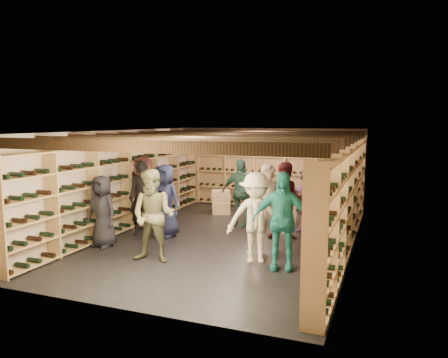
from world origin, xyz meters
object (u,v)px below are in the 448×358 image
crate_stack_right (285,214)px  person_8 (287,201)px  person_0 (102,211)px  person_11 (309,199)px  person_3 (256,218)px  person_2 (153,216)px  person_4 (281,221)px  person_1 (143,198)px  crate_stack_left (221,202)px  person_5 (143,193)px  person_6 (165,201)px  person_12 (333,193)px  person_7 (269,207)px  person_9 (161,196)px  crate_loose (318,218)px  person_10 (240,192)px

crate_stack_right → person_8: 1.60m
person_0 → person_11: person_11 is taller
crate_stack_right → person_3: size_ratio=0.35×
crate_stack_right → person_2: (-1.60, -3.90, 0.62)m
person_0 → person_11: 4.68m
person_2 → person_4: person_4 is taller
person_1 → person_4: size_ratio=0.99×
crate_stack_left → person_5: person_5 is taller
person_6 → person_12: 3.89m
crate_stack_left → person_7: person_7 is taller
person_6 → person_8: 2.74m
crate_stack_left → person_0: bearing=-106.2°
person_9 → person_12: (4.17, 0.68, 0.21)m
person_0 → person_3: size_ratio=0.89×
person_6 → person_3: bearing=-14.7°
person_8 → person_12: person_12 is taller
crate_stack_left → crate_loose: 2.73m
person_2 → person_5: size_ratio=0.97×
person_11 → person_2: bearing=-118.5°
crate_loose → person_11: size_ratio=0.31×
crate_stack_left → person_12: (3.23, -1.10, 0.62)m
crate_loose → person_9: bearing=-153.8°
person_2 → person_3: bearing=15.8°
person_3 → person_9: (-3.09, 1.94, -0.09)m
person_2 → crate_stack_left: bearing=89.6°
person_4 → person_6: person_4 is taller
person_2 → person_8: 3.14m
person_12 → person_4: bearing=-110.0°
person_9 → person_6: bearing=-68.6°
crate_loose → person_11: 1.41m
person_10 → person_11: size_ratio=1.05×
person_1 → crate_stack_right: bearing=18.5°
person_5 → person_8: size_ratio=1.04×
crate_stack_left → person_11: size_ratio=0.42×
person_11 → crate_stack_right: bearing=143.2°
crate_loose → person_12: 1.51m
person_11 → person_6: bearing=-145.4°
person_11 → person_10: bearing=-175.7°
person_9 → crate_stack_right: bearing=11.2°
person_2 → person_7: size_ratio=1.00×
crate_stack_right → person_5: size_ratio=0.33×
person_12 → person_7: bearing=-132.1°
crate_stack_right → person_3: 3.28m
person_4 → person_5: size_ratio=0.98×
person_10 → crate_stack_right: bearing=33.2°
crate_loose → person_2: size_ratio=0.29×
crate_loose → person_7: (-0.58, -2.80, 0.79)m
person_5 → crate_stack_right: bearing=46.5°
person_0 → person_1: bearing=87.6°
person_2 → person_8: size_ratio=1.01×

